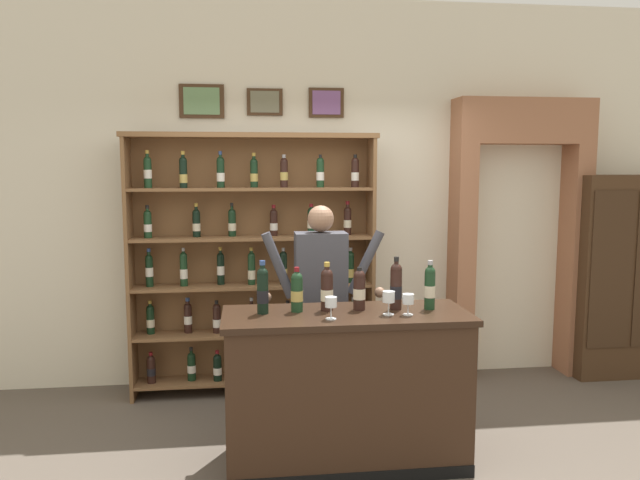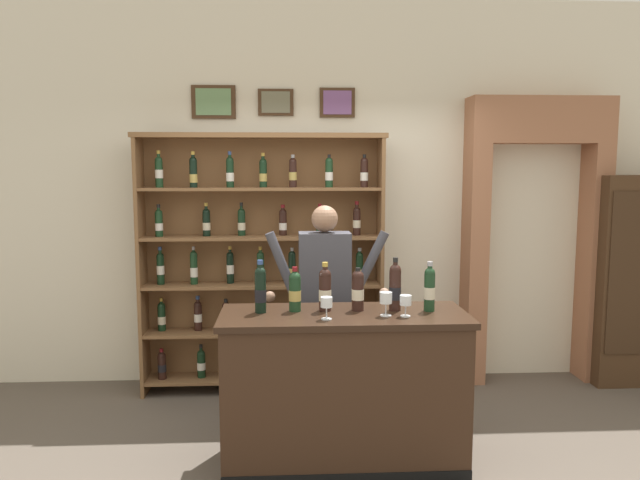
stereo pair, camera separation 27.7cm
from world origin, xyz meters
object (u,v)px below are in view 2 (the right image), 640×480
Objects in this scene: tasting_bottle_brunello at (358,290)px; wine_glass_center at (406,302)px; shopkeeper at (325,291)px; tasting_bottle_chianti at (325,289)px; side_cabinet at (639,279)px; wine_shelf at (262,259)px; wine_glass_spare at (386,299)px; tasting_bottle_bianco at (295,291)px; tasting_bottle_prosecco at (430,288)px; tasting_bottle_grappa at (395,287)px; tasting_counter at (344,389)px; tasting_bottle_riserva at (260,289)px; wine_glass_left at (327,303)px.

wine_glass_center is (0.28, -0.18, -0.04)m from tasting_bottle_brunello.
shopkeeper is 12.26× the size of wine_glass_center.
tasting_bottle_chianti is at bearing -93.65° from shopkeeper.
tasting_bottle_brunello is (-2.69, -1.35, 0.21)m from side_cabinet.
side_cabinet is at bearing 0.88° from wine_shelf.
tasting_bottle_brunello reaches higher than wine_glass_spare.
wine_shelf is 7.62× the size of tasting_bottle_bianco.
side_cabinet is at bearing 31.87° from tasting_bottle_prosecco.
side_cabinet is 2.86m from wine_glass_center.
tasting_bottle_grappa is at bearing -55.29° from wine_shelf.
tasting_bottle_bianco reaches higher than tasting_bottle_brunello.
tasting_bottle_grappa is 2.30× the size of wine_glass_spare.
tasting_bottle_riserva reaches higher than tasting_counter.
side_cabinet reaches higher than tasting_bottle_brunello.
tasting_bottle_prosecco is 2.31× the size of wine_glass_left.
tasting_bottle_bianco is 0.65m from tasting_bottle_grappa.
tasting_counter is 0.63m from wine_glass_left.
tasting_bottle_grappa is (0.45, -0.02, 0.01)m from tasting_bottle_chianti.
tasting_bottle_chianti is (0.19, 0.00, 0.01)m from tasting_bottle_bianco.
tasting_bottle_grappa is (0.41, -0.60, 0.15)m from shopkeeper.
side_cabinet is 2.95m from wine_glass_spare.
tasting_bottle_prosecco is (0.67, -0.04, 0.01)m from tasting_bottle_chianti.
tasting_bottle_brunello reaches higher than wine_glass_left.
shopkeeper reaches higher than wine_glass_center.
wine_glass_center is at bearing -9.52° from tasting_bottle_riserva.
side_cabinet is 3.39m from tasting_bottle_bianco.
tasting_bottle_prosecco reaches higher than tasting_counter.
tasting_bottle_chianti is at bearing 176.31° from tasting_bottle_prosecco.
tasting_bottle_brunello is 2.08× the size of wine_glass_center.
side_cabinet is at bearing 23.51° from tasting_bottle_bianco.
shopkeeper is at bearing 124.51° from tasting_bottle_grappa.
tasting_bottle_prosecco reaches higher than tasting_bottle_bianco.
tasting_counter is 0.86m from tasting_bottle_prosecco.
tasting_bottle_prosecco is at bearing 15.11° from wine_glass_left.
shopkeeper is 0.64m from tasting_bottle_bianco.
wine_shelf is at bearing 124.88° from shopkeeper.
tasting_counter is at bearing -83.19° from shopkeeper.
tasting_bottle_chianti is 0.40m from wine_glass_spare.
wine_glass_center reaches higher than tasting_counter.
tasting_bottle_bianco is 2.15× the size of wine_glass_center.
side_cabinet is at bearing 14.87° from shopkeeper.
tasting_bottle_bianco is 0.41m from tasting_bottle_brunello.
wine_glass_center is (0.68, -0.18, -0.04)m from tasting_bottle_bianco.
tasting_counter is 11.74× the size of wine_glass_center.
tasting_bottle_bianco is 1.03× the size of tasting_bottle_brunello.
tasting_counter is (-2.79, -1.42, -0.43)m from side_cabinet.
side_cabinet is 5.46× the size of tasting_bottle_riserva.
tasting_bottle_prosecco is (0.63, -0.63, 0.14)m from shopkeeper.
wine_glass_spare is (0.37, -0.16, -0.04)m from tasting_bottle_chianti.
tasting_bottle_riserva is 2.44× the size of wine_glass_left.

